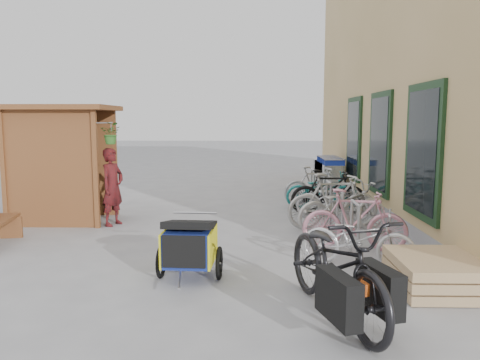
{
  "coord_description": "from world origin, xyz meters",
  "views": [
    {
      "loc": [
        0.66,
        -7.08,
        2.11
      ],
      "look_at": [
        0.5,
        1.5,
        1.0
      ],
      "focal_mm": 35.0,
      "sensor_mm": 36.0,
      "label": 1
    }
  ],
  "objects_px": {
    "shopping_carts": "(327,171)",
    "cargo_bike": "(337,266)",
    "child_trailer": "(190,244)",
    "bike_6": "(322,190)",
    "bike_0": "(358,238)",
    "bike_4": "(334,200)",
    "bike_7": "(315,185)",
    "pallet_stack": "(436,273)",
    "bike_1": "(355,220)",
    "bike_2": "(342,207)",
    "bike_3": "(333,201)",
    "kiosk": "(58,147)",
    "bike_5": "(329,192)",
    "person_kiosk": "(113,187)"
  },
  "relations": [
    {
      "from": "bike_2",
      "to": "kiosk",
      "type": "bearing_deg",
      "value": 64.11
    },
    {
      "from": "kiosk",
      "to": "cargo_bike",
      "type": "relative_size",
      "value": 1.07
    },
    {
      "from": "bike_4",
      "to": "bike_5",
      "type": "relative_size",
      "value": 0.95
    },
    {
      "from": "child_trailer",
      "to": "person_kiosk",
      "type": "distance_m",
      "value": 3.69
    },
    {
      "from": "bike_0",
      "to": "bike_3",
      "type": "distance_m",
      "value": 2.38
    },
    {
      "from": "pallet_stack",
      "to": "bike_2",
      "type": "bearing_deg",
      "value": 100.59
    },
    {
      "from": "person_kiosk",
      "to": "bike_7",
      "type": "height_order",
      "value": "person_kiosk"
    },
    {
      "from": "cargo_bike",
      "to": "bike_3",
      "type": "bearing_deg",
      "value": 64.2
    },
    {
      "from": "person_kiosk",
      "to": "bike_0",
      "type": "relative_size",
      "value": 0.97
    },
    {
      "from": "shopping_carts",
      "to": "bike_7",
      "type": "xyz_separation_m",
      "value": [
        -0.67,
        -2.27,
        -0.13
      ]
    },
    {
      "from": "kiosk",
      "to": "bike_3",
      "type": "distance_m",
      "value": 5.7
    },
    {
      "from": "bike_2",
      "to": "bike_4",
      "type": "height_order",
      "value": "bike_2"
    },
    {
      "from": "kiosk",
      "to": "bike_3",
      "type": "xyz_separation_m",
      "value": [
        5.57,
        -0.61,
        -1.01
      ]
    },
    {
      "from": "pallet_stack",
      "to": "bike_0",
      "type": "height_order",
      "value": "bike_0"
    },
    {
      "from": "pallet_stack",
      "to": "bike_4",
      "type": "relative_size",
      "value": 0.75
    },
    {
      "from": "cargo_bike",
      "to": "child_trailer",
      "type": "bearing_deg",
      "value": 127.81
    },
    {
      "from": "pallet_stack",
      "to": "bike_7",
      "type": "relative_size",
      "value": 0.75
    },
    {
      "from": "cargo_bike",
      "to": "bike_0",
      "type": "bearing_deg",
      "value": 54.14
    },
    {
      "from": "kiosk",
      "to": "bike_5",
      "type": "height_order",
      "value": "kiosk"
    },
    {
      "from": "bike_0",
      "to": "person_kiosk",
      "type": "bearing_deg",
      "value": 76.18
    },
    {
      "from": "cargo_bike",
      "to": "bike_2",
      "type": "xyz_separation_m",
      "value": [
        0.83,
        3.91,
        -0.09
      ]
    },
    {
      "from": "bike_1",
      "to": "bike_2",
      "type": "bearing_deg",
      "value": 9.19
    },
    {
      "from": "cargo_bike",
      "to": "bike_5",
      "type": "xyz_separation_m",
      "value": [
        0.84,
        5.52,
        -0.07
      ]
    },
    {
      "from": "bike_3",
      "to": "bike_2",
      "type": "bearing_deg",
      "value": -157.59
    },
    {
      "from": "bike_4",
      "to": "bike_6",
      "type": "distance_m",
      "value": 1.15
    },
    {
      "from": "pallet_stack",
      "to": "shopping_carts",
      "type": "height_order",
      "value": "shopping_carts"
    },
    {
      "from": "person_kiosk",
      "to": "shopping_carts",
      "type": "bearing_deg",
      "value": -23.93
    },
    {
      "from": "bike_3",
      "to": "bike_7",
      "type": "xyz_separation_m",
      "value": [
        0.03,
        2.63,
        -0.06
      ]
    },
    {
      "from": "pallet_stack",
      "to": "bike_2",
      "type": "relative_size",
      "value": 0.66
    },
    {
      "from": "kiosk",
      "to": "pallet_stack",
      "type": "distance_m",
      "value": 7.5
    },
    {
      "from": "pallet_stack",
      "to": "bike_3",
      "type": "height_order",
      "value": "bike_3"
    },
    {
      "from": "bike_0",
      "to": "bike_4",
      "type": "bearing_deg",
      "value": 13.18
    },
    {
      "from": "bike_6",
      "to": "cargo_bike",
      "type": "bearing_deg",
      "value": 174.98
    },
    {
      "from": "child_trailer",
      "to": "bike_0",
      "type": "relative_size",
      "value": 0.9
    },
    {
      "from": "kiosk",
      "to": "pallet_stack",
      "type": "xyz_separation_m",
      "value": [
        6.28,
        -3.87,
        -1.34
      ]
    },
    {
      "from": "cargo_bike",
      "to": "shopping_carts",
      "type": "bearing_deg",
      "value": 64.96
    },
    {
      "from": "child_trailer",
      "to": "pallet_stack",
      "type": "bearing_deg",
      "value": -3.62
    },
    {
      "from": "shopping_carts",
      "to": "cargo_bike",
      "type": "height_order",
      "value": "cargo_bike"
    },
    {
      "from": "person_kiosk",
      "to": "bike_5",
      "type": "relative_size",
      "value": 0.92
    },
    {
      "from": "bike_1",
      "to": "bike_3",
      "type": "bearing_deg",
      "value": 14.62
    },
    {
      "from": "bike_6",
      "to": "bike_2",
      "type": "bearing_deg",
      "value": -176.82
    },
    {
      "from": "bike_1",
      "to": "bike_7",
      "type": "relative_size",
      "value": 1.05
    },
    {
      "from": "person_kiosk",
      "to": "bike_0",
      "type": "height_order",
      "value": "person_kiosk"
    },
    {
      "from": "kiosk",
      "to": "bike_2",
      "type": "distance_m",
      "value": 5.87
    },
    {
      "from": "child_trailer",
      "to": "bike_6",
      "type": "xyz_separation_m",
      "value": [
        2.52,
        4.93,
        -0.02
      ]
    },
    {
      "from": "bike_6",
      "to": "child_trailer",
      "type": "bearing_deg",
      "value": 155.24
    },
    {
      "from": "pallet_stack",
      "to": "bike_4",
      "type": "height_order",
      "value": "bike_4"
    },
    {
      "from": "shopping_carts",
      "to": "bike_5",
      "type": "bearing_deg",
      "value": -99.04
    },
    {
      "from": "pallet_stack",
      "to": "bike_4",
      "type": "distance_m",
      "value": 4.2
    },
    {
      "from": "bike_3",
      "to": "bike_5",
      "type": "height_order",
      "value": "bike_3"
    }
  ]
}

